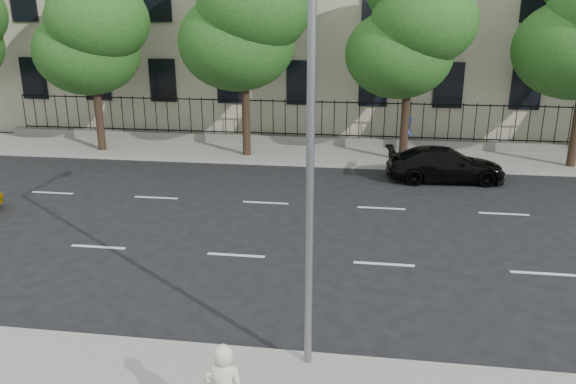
# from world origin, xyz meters

# --- Properties ---
(ground) EXTENTS (120.00, 120.00, 0.00)m
(ground) POSITION_xyz_m (0.00, 0.00, 0.00)
(ground) COLOR black
(ground) RESTS_ON ground
(far_sidewalk) EXTENTS (60.00, 4.00, 0.15)m
(far_sidewalk) POSITION_xyz_m (0.00, 14.00, 0.07)
(far_sidewalk) COLOR gray
(far_sidewalk) RESTS_ON ground
(lane_markings) EXTENTS (49.60, 4.62, 0.01)m
(lane_markings) POSITION_xyz_m (0.00, 4.75, 0.01)
(lane_markings) COLOR silver
(lane_markings) RESTS_ON ground
(iron_fence) EXTENTS (30.00, 0.50, 2.20)m
(iron_fence) POSITION_xyz_m (0.00, 15.70, 0.65)
(iron_fence) COLOR slate
(iron_fence) RESTS_ON far_sidewalk
(street_light) EXTENTS (0.25, 3.32, 8.05)m
(street_light) POSITION_xyz_m (2.50, -1.77, 5.15)
(street_light) COLOR slate
(street_light) RESTS_ON near_sidewalk
(tree_b) EXTENTS (5.53, 5.12, 8.97)m
(tree_b) POSITION_xyz_m (-8.96, 13.36, 5.84)
(tree_b) COLOR #382619
(tree_b) RESTS_ON far_sidewalk
(tree_c) EXTENTS (5.89, 5.50, 9.80)m
(tree_c) POSITION_xyz_m (-1.96, 13.36, 6.41)
(tree_c) COLOR #382619
(tree_c) RESTS_ON far_sidewalk
(tree_d) EXTENTS (5.34, 4.94, 8.84)m
(tree_d) POSITION_xyz_m (5.04, 13.36, 5.84)
(tree_d) COLOR #382619
(tree_d) RESTS_ON far_sidewalk
(black_sedan) EXTENTS (4.70, 2.21, 1.33)m
(black_sedan) POSITION_xyz_m (6.49, 10.69, 0.66)
(black_sedan) COLOR black
(black_sedan) RESTS_ON ground
(pedestrian_far) EXTENTS (0.90, 0.99, 1.68)m
(pedestrian_far) POSITION_xyz_m (5.29, 14.95, 0.99)
(pedestrian_far) COLOR #2F448C
(pedestrian_far) RESTS_ON far_sidewalk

